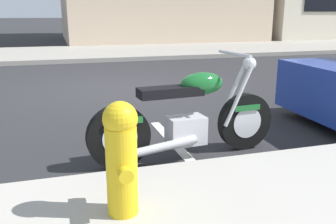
# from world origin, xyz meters

# --- Properties ---
(ground_plane) EXTENTS (260.00, 260.00, 0.00)m
(ground_plane) POSITION_xyz_m (0.00, 0.00, 0.00)
(ground_plane) COLOR #28282B
(parking_stall_stripe) EXTENTS (0.12, 2.20, 0.01)m
(parking_stall_stripe) POSITION_xyz_m (0.00, -3.76, 0.00)
(parking_stall_stripe) COLOR silver
(parking_stall_stripe) RESTS_ON ground
(parked_motorcycle) EXTENTS (2.13, 0.62, 1.12)m
(parked_motorcycle) POSITION_xyz_m (0.01, -4.02, 0.43)
(parked_motorcycle) COLOR black
(parked_motorcycle) RESTS_ON ground
(fire_hydrant) EXTENTS (0.24, 0.36, 0.82)m
(fire_hydrant) POSITION_xyz_m (-0.91, -5.21, 0.57)
(fire_hydrant) COLOR gold
(fire_hydrant) RESTS_ON sidewalk_near_curb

